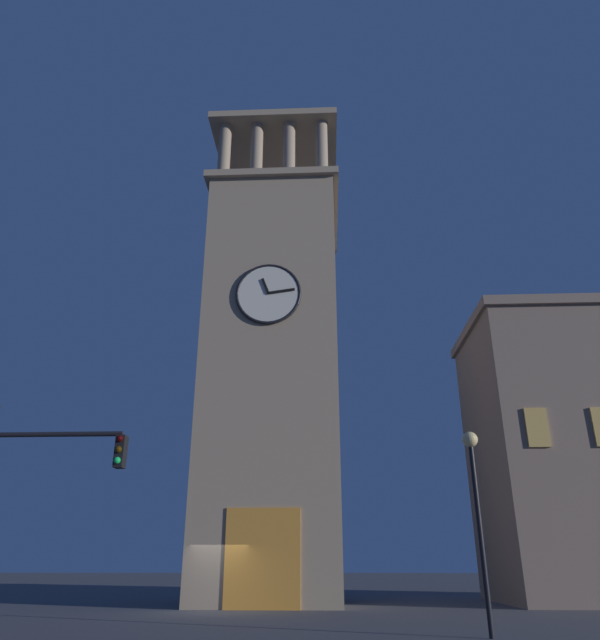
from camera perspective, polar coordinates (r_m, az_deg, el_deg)
ground_plane at (r=26.05m, az=-8.54°, el=-26.27°), size 200.00×200.00×0.00m
clocktower at (r=32.24m, az=-2.48°, el=-5.33°), size 7.38×9.00×28.93m
traffic_signal_near at (r=15.39m, az=-24.99°, el=-14.44°), size 3.39×0.41×5.34m
street_lamp at (r=17.66m, az=16.71°, el=-15.52°), size 0.44×0.44×5.28m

